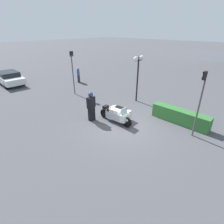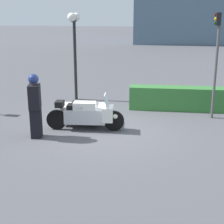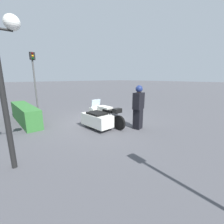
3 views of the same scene
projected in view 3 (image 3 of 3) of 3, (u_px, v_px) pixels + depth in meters
ground_plane at (98, 122)px, 7.53m from camera, size 160.00×160.00×0.00m
police_motorcycle at (99, 117)px, 6.67m from camera, size 2.40×1.18×1.15m
officer_rider at (138, 106)px, 6.32m from camera, size 0.41×0.56×1.86m
hedge_bush_curbside at (25, 114)px, 7.32m from camera, size 3.49×0.65×0.86m
traffic_light_near at (34, 75)px, 8.29m from camera, size 0.23×0.27×3.50m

